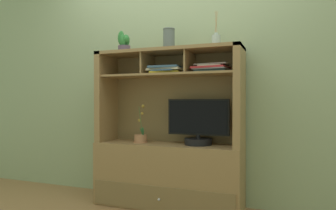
{
  "coord_description": "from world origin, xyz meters",
  "views": [
    {
      "loc": [
        1.02,
        -2.67,
        0.98
      ],
      "look_at": [
        0.0,
        0.0,
        0.94
      ],
      "focal_mm": 33.01,
      "sensor_mm": 36.0,
      "label": 1
    }
  ],
  "objects_px": {
    "tv_monitor": "(198,126)",
    "magazine_stack_left": "(211,68)",
    "diffuser_bottle": "(216,41)",
    "magazine_stack_centre": "(166,70)",
    "potted_succulent": "(124,43)",
    "potted_orchid": "(141,137)",
    "ceramic_vase": "(169,39)",
    "media_console": "(168,157)"
  },
  "relations": [
    {
      "from": "tv_monitor",
      "to": "magazine_stack_left",
      "type": "distance_m",
      "value": 0.53
    },
    {
      "from": "magazine_stack_left",
      "to": "diffuser_bottle",
      "type": "relative_size",
      "value": 1.02
    },
    {
      "from": "magazine_stack_centre",
      "to": "potted_succulent",
      "type": "height_order",
      "value": "potted_succulent"
    },
    {
      "from": "magazine_stack_centre",
      "to": "potted_orchid",
      "type": "bearing_deg",
      "value": 174.55
    },
    {
      "from": "magazine_stack_left",
      "to": "ceramic_vase",
      "type": "xyz_separation_m",
      "value": [
        -0.41,
        0.05,
        0.29
      ]
    },
    {
      "from": "magazine_stack_centre",
      "to": "ceramic_vase",
      "type": "bearing_deg",
      "value": 89.08
    },
    {
      "from": "magazine_stack_centre",
      "to": "potted_succulent",
      "type": "distance_m",
      "value": 0.52
    },
    {
      "from": "potted_orchid",
      "to": "ceramic_vase",
      "type": "distance_m",
      "value": 0.96
    },
    {
      "from": "media_console",
      "to": "potted_orchid",
      "type": "xyz_separation_m",
      "value": [
        -0.27,
        -0.04,
        0.17
      ]
    },
    {
      "from": "potted_orchid",
      "to": "magazine_stack_left",
      "type": "bearing_deg",
      "value": 0.65
    },
    {
      "from": "potted_succulent",
      "to": "magazine_stack_left",
      "type": "bearing_deg",
      "value": 0.39
    },
    {
      "from": "media_console",
      "to": "magazine_stack_centre",
      "type": "distance_m",
      "value": 0.81
    },
    {
      "from": "media_console",
      "to": "potted_succulent",
      "type": "relative_size",
      "value": 7.03
    },
    {
      "from": "tv_monitor",
      "to": "magazine_stack_centre",
      "type": "bearing_deg",
      "value": -165.73
    },
    {
      "from": "tv_monitor",
      "to": "potted_succulent",
      "type": "xyz_separation_m",
      "value": [
        -0.73,
        -0.05,
        0.78
      ]
    },
    {
      "from": "potted_succulent",
      "to": "ceramic_vase",
      "type": "relative_size",
      "value": 1.02
    },
    {
      "from": "potted_orchid",
      "to": "magazine_stack_centre",
      "type": "relative_size",
      "value": 1.09
    },
    {
      "from": "magazine_stack_left",
      "to": "potted_succulent",
      "type": "relative_size",
      "value": 1.57
    },
    {
      "from": "media_console",
      "to": "magazine_stack_left",
      "type": "relative_size",
      "value": 4.48
    },
    {
      "from": "potted_orchid",
      "to": "diffuser_bottle",
      "type": "distance_m",
      "value": 1.13
    },
    {
      "from": "magazine_stack_left",
      "to": "magazine_stack_centre",
      "type": "distance_m",
      "value": 0.42
    },
    {
      "from": "magazine_stack_centre",
      "to": "media_console",
      "type": "bearing_deg",
      "value": 88.84
    },
    {
      "from": "magazine_stack_left",
      "to": "magazine_stack_centre",
      "type": "height_order",
      "value": "magazine_stack_left"
    },
    {
      "from": "magazine_stack_left",
      "to": "diffuser_bottle",
      "type": "bearing_deg",
      "value": 58.01
    },
    {
      "from": "potted_orchid",
      "to": "media_console",
      "type": "bearing_deg",
      "value": 7.8
    },
    {
      "from": "diffuser_bottle",
      "to": "potted_succulent",
      "type": "xyz_separation_m",
      "value": [
        -0.89,
        -0.06,
        0.03
      ]
    },
    {
      "from": "tv_monitor",
      "to": "diffuser_bottle",
      "type": "xyz_separation_m",
      "value": [
        0.16,
        0.01,
        0.76
      ]
    },
    {
      "from": "tv_monitor",
      "to": "ceramic_vase",
      "type": "height_order",
      "value": "ceramic_vase"
    },
    {
      "from": "diffuser_bottle",
      "to": "potted_succulent",
      "type": "relative_size",
      "value": 1.54
    },
    {
      "from": "magazine_stack_centre",
      "to": "potted_succulent",
      "type": "xyz_separation_m",
      "value": [
        -0.44,
        0.03,
        0.27
      ]
    },
    {
      "from": "tv_monitor",
      "to": "magazine_stack_centre",
      "type": "distance_m",
      "value": 0.59
    },
    {
      "from": "magazine_stack_left",
      "to": "media_console",
      "type": "bearing_deg",
      "value": 175.99
    },
    {
      "from": "diffuser_bottle",
      "to": "media_console",
      "type": "bearing_deg",
      "value": -177.32
    },
    {
      "from": "magazine_stack_left",
      "to": "diffuser_bottle",
      "type": "xyz_separation_m",
      "value": [
        0.03,
        0.05,
        0.25
      ]
    },
    {
      "from": "media_console",
      "to": "ceramic_vase",
      "type": "distance_m",
      "value": 1.09
    },
    {
      "from": "media_console",
      "to": "magazine_stack_centre",
      "type": "height_order",
      "value": "media_console"
    },
    {
      "from": "potted_orchid",
      "to": "ceramic_vase",
      "type": "height_order",
      "value": "ceramic_vase"
    },
    {
      "from": "magazine_stack_left",
      "to": "tv_monitor",
      "type": "bearing_deg",
      "value": 162.81
    },
    {
      "from": "media_console",
      "to": "ceramic_vase",
      "type": "height_order",
      "value": "ceramic_vase"
    },
    {
      "from": "magazine_stack_left",
      "to": "magazine_stack_centre",
      "type": "relative_size",
      "value": 0.98
    },
    {
      "from": "magazine_stack_left",
      "to": "magazine_stack_centre",
      "type": "xyz_separation_m",
      "value": [
        -0.41,
        -0.03,
        -0.0
      ]
    },
    {
      "from": "magazine_stack_left",
      "to": "potted_succulent",
      "type": "bearing_deg",
      "value": -179.61
    }
  ]
}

